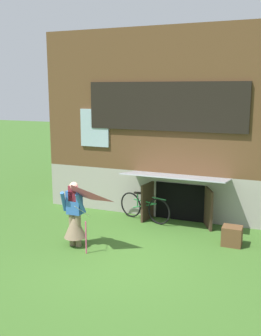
# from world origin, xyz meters

# --- Properties ---
(ground_plane) EXTENTS (60.00, 60.00, 0.00)m
(ground_plane) POSITION_xyz_m (0.00, 0.00, 0.00)
(ground_plane) COLOR #386023
(log_house) EXTENTS (7.42, 5.90, 5.27)m
(log_house) POSITION_xyz_m (-0.00, 5.39, 2.63)
(log_house) COLOR #9E998E
(log_house) RESTS_ON ground_plane
(person) EXTENTS (0.61, 0.52, 1.54)m
(person) POSITION_xyz_m (-1.31, 0.27, 0.65)
(person) COLOR #7F6B51
(person) RESTS_ON ground_plane
(kite) EXTENTS (1.05, 1.12, 1.48)m
(kite) POSITION_xyz_m (-1.04, -0.31, 1.22)
(kite) COLOR #E54C7F
(kite) RESTS_ON ground_plane
(bicycle_green) EXTENTS (1.65, 0.55, 0.78)m
(bicycle_green) POSITION_xyz_m (-0.43, 2.57, 0.38)
(bicycle_green) COLOR black
(bicycle_green) RESTS_ON ground_plane
(wooden_crate) EXTENTS (0.46, 0.39, 0.46)m
(wooden_crate) POSITION_xyz_m (2.10, 1.67, 0.23)
(wooden_crate) COLOR brown
(wooden_crate) RESTS_ON ground_plane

